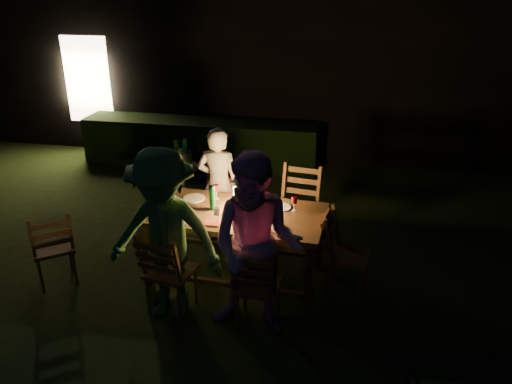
% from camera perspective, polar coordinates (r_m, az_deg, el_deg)
% --- Properties ---
extents(garden_envelope, '(40.00, 40.00, 3.20)m').
position_cam_1_polar(garden_envelope, '(10.95, -0.34, 15.24)').
color(garden_envelope, black).
rests_on(garden_envelope, ground).
extents(dining_table, '(2.00, 1.07, 0.81)m').
position_cam_1_polar(dining_table, '(5.44, -2.44, -3.05)').
color(dining_table, '#4C3019').
rests_on(dining_table, ground).
extents(chair_near_left, '(0.51, 0.54, 0.98)m').
position_cam_1_polar(chair_near_left, '(5.18, -9.71, -10.47)').
color(chair_near_left, '#4C3019').
rests_on(chair_near_left, ground).
extents(chair_near_right, '(0.44, 0.47, 0.95)m').
position_cam_1_polar(chair_near_right, '(4.93, 0.20, -12.16)').
color(chair_near_right, '#4C3019').
rests_on(chair_near_right, ground).
extents(chair_far_left, '(0.50, 0.53, 1.00)m').
position_cam_1_polar(chair_far_left, '(6.41, -4.28, -3.03)').
color(chair_far_left, '#4C3019').
rests_on(chair_far_left, ground).
extents(chair_far_right, '(0.55, 0.58, 1.08)m').
position_cam_1_polar(chair_far_right, '(6.19, 4.58, -3.82)').
color(chair_far_right, '#4C3019').
rests_on(chair_far_right, ground).
extents(chair_end, '(0.51, 0.49, 0.96)m').
position_cam_1_polar(chair_end, '(5.48, 10.23, -8.53)').
color(chair_end, '#4C3019').
rests_on(chair_end, ground).
extents(chair_spare, '(0.61, 0.62, 0.94)m').
position_cam_1_polar(chair_spare, '(5.96, -21.96, -7.23)').
color(chair_spare, '#4C3019').
rests_on(chair_spare, ground).
extents(person_house_side, '(0.56, 0.39, 1.50)m').
position_cam_1_polar(person_house_side, '(6.27, -4.27, 0.81)').
color(person_house_side, beige).
rests_on(person_house_side, ground).
extents(person_opp_right, '(0.91, 0.72, 1.79)m').
position_cam_1_polar(person_opp_right, '(4.56, 0.05, -6.29)').
color(person_opp_right, '#CC8CBF').
rests_on(person_opp_right, ground).
extents(person_opp_left, '(1.18, 0.72, 1.77)m').
position_cam_1_polar(person_opp_left, '(4.84, -10.38, -5.01)').
color(person_opp_left, '#376B35').
rests_on(person_opp_left, ground).
extents(lantern, '(0.16, 0.16, 0.35)m').
position_cam_1_polar(lantern, '(5.37, -1.82, -0.61)').
color(lantern, white).
rests_on(lantern, dining_table).
extents(plate_far_left, '(0.25, 0.25, 0.01)m').
position_cam_1_polar(plate_far_left, '(5.76, -7.09, -0.70)').
color(plate_far_left, white).
rests_on(plate_far_left, dining_table).
extents(plate_near_left, '(0.25, 0.25, 0.01)m').
position_cam_1_polar(plate_near_left, '(5.39, -8.74, -2.56)').
color(plate_near_left, white).
rests_on(plate_near_left, dining_table).
extents(plate_far_right, '(0.25, 0.25, 0.01)m').
position_cam_1_polar(plate_far_right, '(5.50, 2.70, -1.75)').
color(plate_far_right, white).
rests_on(plate_far_right, dining_table).
extents(plate_near_right, '(0.25, 0.25, 0.01)m').
position_cam_1_polar(plate_near_right, '(5.11, 1.70, -3.80)').
color(plate_near_right, white).
rests_on(plate_near_right, dining_table).
extents(wineglass_a, '(0.06, 0.06, 0.18)m').
position_cam_1_polar(wineglass_a, '(5.70, -4.57, 0.03)').
color(wineglass_a, '#59070F').
rests_on(wineglass_a, dining_table).
extents(wineglass_b, '(0.06, 0.06, 0.18)m').
position_cam_1_polar(wineglass_b, '(5.50, -10.04, -1.16)').
color(wineglass_b, '#59070F').
rests_on(wineglass_b, dining_table).
extents(wineglass_c, '(0.06, 0.06, 0.18)m').
position_cam_1_polar(wineglass_c, '(5.05, -0.10, -3.10)').
color(wineglass_c, '#59070F').
rests_on(wineglass_c, dining_table).
extents(wineglass_d, '(0.06, 0.06, 0.18)m').
position_cam_1_polar(wineglass_d, '(5.40, 4.39, -1.34)').
color(wineglass_d, '#59070F').
rests_on(wineglass_d, dining_table).
extents(wineglass_e, '(0.06, 0.06, 0.18)m').
position_cam_1_polar(wineglass_e, '(5.14, -4.49, -2.70)').
color(wineglass_e, silver).
rests_on(wineglass_e, dining_table).
extents(bottle_table, '(0.07, 0.07, 0.28)m').
position_cam_1_polar(bottle_table, '(5.42, -5.02, -0.67)').
color(bottle_table, '#0F471E').
rests_on(bottle_table, dining_table).
extents(napkin_left, '(0.18, 0.14, 0.01)m').
position_cam_1_polar(napkin_left, '(5.17, -5.06, -3.54)').
color(napkin_left, red).
rests_on(napkin_left, dining_table).
extents(napkin_right, '(0.18, 0.14, 0.01)m').
position_cam_1_polar(napkin_right, '(5.02, 2.61, -4.34)').
color(napkin_right, red).
rests_on(napkin_right, dining_table).
extents(phone, '(0.14, 0.07, 0.01)m').
position_cam_1_polar(phone, '(5.35, -9.76, -2.87)').
color(phone, black).
rests_on(phone, dining_table).
extents(side_table, '(0.48, 0.48, 0.64)m').
position_cam_1_polar(side_table, '(7.29, -8.44, 2.41)').
color(side_table, olive).
rests_on(side_table, ground).
extents(ice_bucket, '(0.30, 0.30, 0.22)m').
position_cam_1_polar(ice_bucket, '(7.23, -8.52, 3.78)').
color(ice_bucket, '#A5A8AD').
rests_on(ice_bucket, side_table).
extents(bottle_bucket_a, '(0.07, 0.07, 0.32)m').
position_cam_1_polar(bottle_bucket_a, '(7.19, -9.03, 4.07)').
color(bottle_bucket_a, '#0F471E').
rests_on(bottle_bucket_a, side_table).
extents(bottle_bucket_b, '(0.07, 0.07, 0.32)m').
position_cam_1_polar(bottle_bucket_b, '(7.23, -8.07, 4.24)').
color(bottle_bucket_b, '#0F471E').
rests_on(bottle_bucket_b, side_table).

